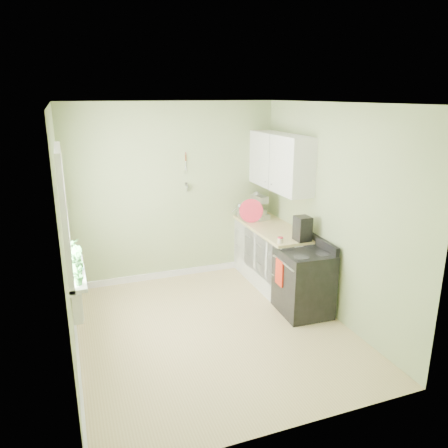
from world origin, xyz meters
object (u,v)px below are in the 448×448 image
object	(u,v)px
stove	(303,281)
coffee_maker	(302,229)
kettle	(239,210)
stand_mixer	(259,208)

from	to	relation	value
stove	coffee_maker	size ratio (longest dim) A/B	2.97
kettle	coffee_maker	distance (m)	1.46
kettle	coffee_maker	xyz separation A→B (m)	(0.32, -1.42, 0.05)
stand_mixer	kettle	world-z (taller)	stand_mixer
kettle	stove	bearing A→B (deg)	-82.28
stand_mixer	coffee_maker	size ratio (longest dim) A/B	1.24
stand_mixer	kettle	size ratio (longest dim) A/B	1.95
stove	kettle	bearing A→B (deg)	97.72
stove	kettle	size ratio (longest dim) A/B	4.68
stand_mixer	coffee_maker	bearing A→B (deg)	-86.08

